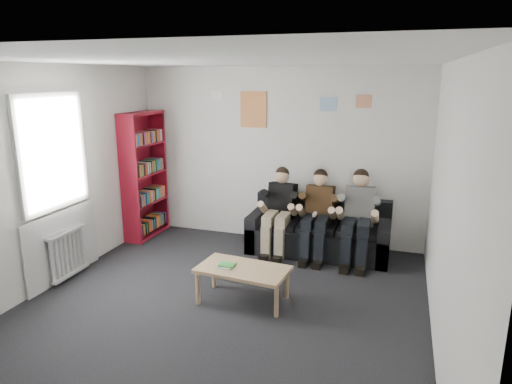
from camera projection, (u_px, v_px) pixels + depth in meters
room_shell at (216, 194)px, 4.76m from camera, size 5.00×5.00×5.00m
sofa at (319, 234)px, 6.75m from camera, size 2.03×0.83×0.79m
bookshelf at (145, 175)px, 7.30m from camera, size 0.30×0.90×2.01m
coffee_table at (243, 272)px, 5.24m from camera, size 1.03×0.57×0.41m
game_cases at (226, 266)px, 5.25m from camera, size 0.21×0.17×0.03m
person_left at (279, 212)px, 6.66m from camera, size 0.39×0.84×1.26m
person_middle at (317, 215)px, 6.49m from camera, size 0.39×0.84×1.26m
person_right at (358, 218)px, 6.32m from camera, size 0.41×0.88×1.30m
radiator at (68, 253)px, 5.83m from camera, size 0.10×0.64×0.60m
window at (58, 202)px, 5.68m from camera, size 0.05×1.30×2.36m
poster_large at (253, 109)px, 7.00m from camera, size 0.42×0.01×0.55m
poster_blue at (328, 104)px, 6.63m from camera, size 0.25×0.01×0.20m
poster_pink at (364, 101)px, 6.47m from camera, size 0.22×0.01×0.18m
poster_sign at (217, 96)px, 7.13m from camera, size 0.20×0.01×0.14m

